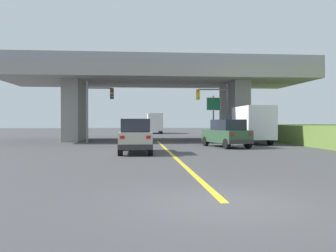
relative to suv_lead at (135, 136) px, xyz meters
The scene contains 10 objects.
ground 15.69m from the suv_lead, 82.45° to the left, with size 160.00×160.00×0.00m, color #424244.
overpass_bridge 16.33m from the suv_lead, 82.45° to the left, with size 30.16×10.96×7.94m.
lane_divider_stripe 2.34m from the suv_lead, 12.44° to the right, with size 0.20×26.14×0.01m, color yellow.
suv_lead is the anchor object (origin of this frame).
suv_crossing 7.95m from the suv_lead, 33.91° to the left, with size 2.84×5.01×2.02m.
box_truck 13.08m from the suv_lead, 41.71° to the left, with size 2.33×6.93×3.14m.
traffic_signal_nearside 13.90m from the suv_lead, 57.12° to the left, with size 2.97×0.36×5.38m.
traffic_signal_farside 11.90m from the suv_lead, 107.64° to the left, with size 2.43×0.36×5.49m.
highway_sign 15.51m from the suv_lead, 60.52° to the left, with size 1.36×0.17×4.41m.
semi_truck_distant 37.94m from the suv_lead, 85.49° to the left, with size 2.33×7.44×3.24m.
Camera 1 is at (-1.98, -7.96, 1.82)m, focal length 38.71 mm.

